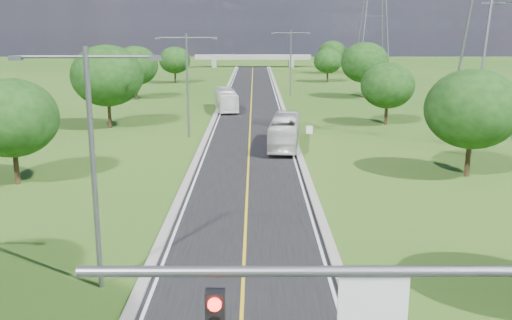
% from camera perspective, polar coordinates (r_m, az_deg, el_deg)
% --- Properties ---
extents(ground, '(260.00, 260.00, 0.00)m').
position_cam_1_polar(ground, '(71.06, -0.53, 4.64)').
color(ground, '#244B15').
rests_on(ground, ground).
extents(road, '(8.00, 150.00, 0.06)m').
position_cam_1_polar(road, '(76.99, -0.50, 5.34)').
color(road, black).
rests_on(road, ground).
extents(curb_left, '(0.50, 150.00, 0.22)m').
position_cam_1_polar(curb_left, '(77.12, -3.68, 5.39)').
color(curb_left, gray).
rests_on(curb_left, ground).
extents(curb_right, '(0.50, 150.00, 0.22)m').
position_cam_1_polar(curb_right, '(77.07, 2.67, 5.40)').
color(curb_right, gray).
rests_on(curb_right, ground).
extents(speed_limit_sign, '(0.55, 0.09, 2.40)m').
position_cam_1_polar(speed_limit_sign, '(49.31, 5.35, 2.57)').
color(speed_limit_sign, slate).
rests_on(speed_limit_sign, ground).
extents(overpass, '(30.00, 3.00, 3.20)m').
position_cam_1_polar(overpass, '(150.47, -0.32, 10.19)').
color(overpass, gray).
rests_on(overpass, ground).
extents(streetlight_near_left, '(5.90, 0.25, 10.00)m').
position_cam_1_polar(streetlight_near_left, '(23.67, -16.08, 1.01)').
color(streetlight_near_left, slate).
rests_on(streetlight_near_left, ground).
extents(streetlight_mid_left, '(5.90, 0.25, 10.00)m').
position_cam_1_polar(streetlight_mid_left, '(55.82, -6.89, 8.30)').
color(streetlight_mid_left, slate).
rests_on(streetlight_mid_left, ground).
extents(streetlight_far_right, '(5.90, 0.25, 10.00)m').
position_cam_1_polar(streetlight_far_right, '(88.54, 3.49, 10.22)').
color(streetlight_far_right, slate).
rests_on(streetlight_far_right, ground).
extents(power_tower_far, '(9.00, 6.40, 28.00)m').
position_cam_1_polar(power_tower_far, '(127.84, 11.76, 14.55)').
color(power_tower_far, slate).
rests_on(power_tower_far, ground).
extents(tree_lb, '(6.30, 6.30, 7.33)m').
position_cam_1_polar(tree_lb, '(42.09, -23.27, 3.89)').
color(tree_lb, black).
rests_on(tree_lb, ground).
extents(tree_lc, '(7.56, 7.56, 8.79)m').
position_cam_1_polar(tree_lc, '(62.41, -14.66, 8.15)').
color(tree_lc, black).
rests_on(tree_lc, ground).
extents(tree_ld, '(6.72, 6.72, 7.82)m').
position_cam_1_polar(tree_ld, '(86.23, -12.00, 9.21)').
color(tree_ld, black).
rests_on(tree_ld, ground).
extents(tree_le, '(5.88, 5.88, 6.84)m').
position_cam_1_polar(tree_le, '(109.46, -8.13, 9.87)').
color(tree_le, black).
rests_on(tree_le, ground).
extents(tree_rb, '(6.72, 6.72, 7.82)m').
position_cam_1_polar(tree_rb, '(43.51, 20.82, 4.79)').
color(tree_rb, black).
rests_on(tree_rb, ground).
extents(tree_rc, '(5.88, 5.88, 6.84)m').
position_cam_1_polar(tree_rc, '(64.22, 13.02, 7.26)').
color(tree_rc, black).
rests_on(tree_rc, ground).
extents(tree_rd, '(7.14, 7.14, 8.30)m').
position_cam_1_polar(tree_rd, '(87.97, 10.83, 9.54)').
color(tree_rd, black).
rests_on(tree_rd, ground).
extents(tree_re, '(5.46, 5.46, 6.35)m').
position_cam_1_polar(tree_re, '(111.32, 7.20, 9.79)').
color(tree_re, black).
rests_on(tree_re, ground).
extents(tree_rf, '(6.30, 6.30, 7.33)m').
position_cam_1_polar(tree_rf, '(131.55, 7.65, 10.59)').
color(tree_rf, black).
rests_on(tree_rf, ground).
extents(bus_outbound, '(3.40, 10.16, 2.78)m').
position_cam_1_polar(bus_outbound, '(51.14, 2.90, 2.83)').
color(bus_outbound, silver).
rests_on(bus_outbound, road).
extents(bus_inbound, '(3.59, 9.88, 2.69)m').
position_cam_1_polar(bus_inbound, '(73.78, -3.02, 6.05)').
color(bus_inbound, white).
rests_on(bus_inbound, road).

